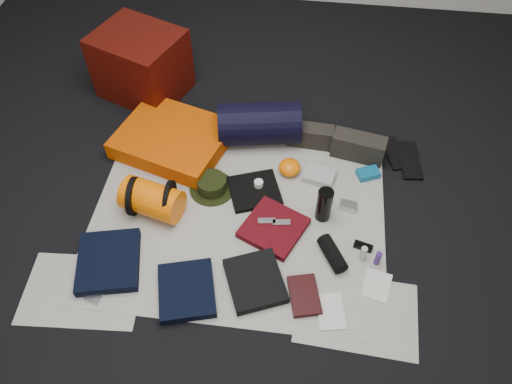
# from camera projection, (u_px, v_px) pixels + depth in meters

# --- Properties ---
(floor) EXTENTS (4.50, 4.50, 0.02)m
(floor) POSITION_uv_depth(u_px,v_px,m) (239.00, 217.00, 2.77)
(floor) COLOR black
(floor) RESTS_ON ground
(newspaper_mat) EXTENTS (1.60, 1.30, 0.01)m
(newspaper_mat) POSITION_uv_depth(u_px,v_px,m) (238.00, 215.00, 2.76)
(newspaper_mat) COLOR beige
(newspaper_mat) RESTS_ON floor
(newspaper_sheet_front_left) EXTENTS (0.61, 0.44, 0.00)m
(newspaper_sheet_front_left) POSITION_uv_depth(u_px,v_px,m) (83.00, 290.00, 2.48)
(newspaper_sheet_front_left) COLOR beige
(newspaper_sheet_front_left) RESTS_ON floor
(newspaper_sheet_front_right) EXTENTS (0.60, 0.43, 0.00)m
(newspaper_sheet_front_right) POSITION_uv_depth(u_px,v_px,m) (356.00, 313.00, 2.40)
(newspaper_sheet_front_right) COLOR beige
(newspaper_sheet_front_right) RESTS_ON floor
(red_cabinet) EXTENTS (0.64, 0.60, 0.43)m
(red_cabinet) POSITION_uv_depth(u_px,v_px,m) (141.00, 64.00, 3.26)
(red_cabinet) COLOR #460A05
(red_cabinet) RESTS_ON floor
(sleeping_pad) EXTENTS (0.75, 0.67, 0.11)m
(sleeping_pad) POSITION_uv_depth(u_px,v_px,m) (173.00, 139.00, 3.05)
(sleeping_pad) COLOR #CE4A02
(sleeping_pad) RESTS_ON newspaper_mat
(stuff_sack) EXTENTS (0.36, 0.27, 0.19)m
(stuff_sack) POSITION_uv_depth(u_px,v_px,m) (152.00, 199.00, 2.71)
(stuff_sack) COLOR #F86904
(stuff_sack) RESTS_ON newspaper_mat
(sack_strap_left) EXTENTS (0.02, 0.22, 0.22)m
(sack_strap_left) POSITION_uv_depth(u_px,v_px,m) (134.00, 196.00, 2.70)
(sack_strap_left) COLOR black
(sack_strap_left) RESTS_ON newspaper_mat
(sack_strap_right) EXTENTS (0.03, 0.22, 0.22)m
(sack_strap_right) POSITION_uv_depth(u_px,v_px,m) (170.00, 200.00, 2.69)
(sack_strap_right) COLOR black
(sack_strap_right) RESTS_ON newspaper_mat
(navy_duffel) EXTENTS (0.53, 0.34, 0.26)m
(navy_duffel) POSITION_uv_depth(u_px,v_px,m) (259.00, 124.00, 3.02)
(navy_duffel) COLOR black
(navy_duffel) RESTS_ON newspaper_mat
(boonie_brim) EXTENTS (0.29, 0.29, 0.01)m
(boonie_brim) POSITION_uv_depth(u_px,v_px,m) (212.00, 188.00, 2.87)
(boonie_brim) COLOR black
(boonie_brim) RESTS_ON newspaper_mat
(boonie_crown) EXTENTS (0.17, 0.17, 0.07)m
(boonie_crown) POSITION_uv_depth(u_px,v_px,m) (212.00, 184.00, 2.84)
(boonie_crown) COLOR black
(boonie_crown) RESTS_ON boonie_brim
(hiking_boot_left) EXTENTS (0.28, 0.12, 0.14)m
(hiking_boot_left) POSITION_uv_depth(u_px,v_px,m) (311.00, 136.00, 3.05)
(hiking_boot_left) COLOR #27241F
(hiking_boot_left) RESTS_ON newspaper_mat
(hiking_boot_right) EXTENTS (0.33, 0.18, 0.16)m
(hiking_boot_right) POSITION_uv_depth(u_px,v_px,m) (358.00, 147.00, 2.98)
(hiking_boot_right) COLOR #27241F
(hiking_boot_right) RESTS_ON newspaper_mat
(flip_flop_left) EXTENTS (0.17, 0.28, 0.01)m
(flip_flop_left) POSITION_uv_depth(u_px,v_px,m) (394.00, 153.00, 3.05)
(flip_flop_left) COLOR black
(flip_flop_left) RESTS_ON floor
(flip_flop_right) EXTENTS (0.14, 0.31, 0.02)m
(flip_flop_right) POSITION_uv_depth(u_px,v_px,m) (410.00, 160.00, 3.01)
(flip_flop_right) COLOR black
(flip_flop_right) RESTS_ON floor
(trousers_navy_a) EXTENTS (0.38, 0.41, 0.05)m
(trousers_navy_a) POSITION_uv_depth(u_px,v_px,m) (109.00, 261.00, 2.54)
(trousers_navy_a) COLOR black
(trousers_navy_a) RESTS_ON newspaper_mat
(trousers_navy_b) EXTENTS (0.34, 0.37, 0.05)m
(trousers_navy_b) POSITION_uv_depth(u_px,v_px,m) (187.00, 290.00, 2.44)
(trousers_navy_b) COLOR black
(trousers_navy_b) RESTS_ON newspaper_mat
(trousers_charcoal) EXTENTS (0.36, 0.38, 0.05)m
(trousers_charcoal) POSITION_uv_depth(u_px,v_px,m) (255.00, 281.00, 2.48)
(trousers_charcoal) COLOR black
(trousers_charcoal) RESTS_ON newspaper_mat
(black_tshirt) EXTENTS (0.35, 0.34, 0.03)m
(black_tshirt) POSITION_uv_depth(u_px,v_px,m) (254.00, 191.00, 2.85)
(black_tshirt) COLOR black
(black_tshirt) RESTS_ON newspaper_mat
(red_shirt) EXTENTS (0.40, 0.40, 0.04)m
(red_shirt) POSITION_uv_depth(u_px,v_px,m) (274.00, 228.00, 2.68)
(red_shirt) COLOR #4E080F
(red_shirt) RESTS_ON newspaper_mat
(orange_stuff_sack) EXTENTS (0.17, 0.17, 0.09)m
(orange_stuff_sack) POSITION_uv_depth(u_px,v_px,m) (290.00, 167.00, 2.92)
(orange_stuff_sack) COLOR #F86904
(orange_stuff_sack) RESTS_ON newspaper_mat
(first_aid_pouch) EXTENTS (0.20, 0.17, 0.04)m
(first_aid_pouch) POSITION_uv_depth(u_px,v_px,m) (319.00, 175.00, 2.91)
(first_aid_pouch) COLOR #979F97
(first_aid_pouch) RESTS_ON newspaper_mat
(water_bottle) EXTENTS (0.11, 0.11, 0.21)m
(water_bottle) POSITION_uv_depth(u_px,v_px,m) (324.00, 205.00, 2.67)
(water_bottle) COLOR black
(water_bottle) RESTS_ON newspaper_mat
(speaker) EXTENTS (0.17, 0.22, 0.08)m
(speaker) POSITION_uv_depth(u_px,v_px,m) (332.00, 254.00, 2.56)
(speaker) COLOR black
(speaker) RESTS_ON newspaper_mat
(compact_camera) EXTENTS (0.10, 0.07, 0.04)m
(compact_camera) POSITION_uv_depth(u_px,v_px,m) (348.00, 206.00, 2.78)
(compact_camera) COLOR silver
(compact_camera) RESTS_ON newspaper_mat
(cyan_case) EXTENTS (0.15, 0.12, 0.04)m
(cyan_case) POSITION_uv_depth(u_px,v_px,m) (368.00, 173.00, 2.92)
(cyan_case) COLOR #0D5C85
(cyan_case) RESTS_ON newspaper_mat
(toiletry_purple) EXTENTS (0.04, 0.04, 0.09)m
(toiletry_purple) POSITION_uv_depth(u_px,v_px,m) (378.00, 258.00, 2.53)
(toiletry_purple) COLOR #3C2067
(toiletry_purple) RESTS_ON newspaper_mat
(toiletry_clear) EXTENTS (0.04, 0.04, 0.10)m
(toiletry_clear) POSITION_uv_depth(u_px,v_px,m) (363.00, 253.00, 2.55)
(toiletry_clear) COLOR #ACB0AB
(toiletry_clear) RESTS_ON newspaper_mat
(paperback_book) EXTENTS (0.19, 0.24, 0.03)m
(paperback_book) POSITION_uv_depth(u_px,v_px,m) (304.00, 295.00, 2.44)
(paperback_book) COLOR black
(paperback_book) RESTS_ON newspaper_mat
(map_booklet) EXTENTS (0.16, 0.21, 0.01)m
(map_booklet) POSITION_uv_depth(u_px,v_px,m) (331.00, 311.00, 2.40)
(map_booklet) COLOR silver
(map_booklet) RESTS_ON newspaper_mat
(map_printout) EXTENTS (0.16, 0.19, 0.01)m
(map_printout) POSITION_uv_depth(u_px,v_px,m) (377.00, 285.00, 2.49)
(map_printout) COLOR silver
(map_printout) RESTS_ON newspaper_mat
(sunglasses) EXTENTS (0.11, 0.06, 0.02)m
(sunglasses) POSITION_uv_depth(u_px,v_px,m) (363.00, 246.00, 2.62)
(sunglasses) COLOR black
(sunglasses) RESTS_ON newspaper_mat
(key_cluster) EXTENTS (0.09, 0.09, 0.01)m
(key_cluster) POSITION_uv_depth(u_px,v_px,m) (95.00, 295.00, 2.45)
(key_cluster) COLOR silver
(key_cluster) RESTS_ON newspaper_mat
(tape_roll) EXTENTS (0.05, 0.05, 0.04)m
(tape_roll) POSITION_uv_depth(u_px,v_px,m) (259.00, 184.00, 2.84)
(tape_roll) COLOR silver
(tape_roll) RESTS_ON black_tshirt
(energy_bar_a) EXTENTS (0.10, 0.05, 0.01)m
(energy_bar_a) POSITION_uv_depth(u_px,v_px,m) (267.00, 221.00, 2.68)
(energy_bar_a) COLOR silver
(energy_bar_a) RESTS_ON red_shirt
(energy_bar_b) EXTENTS (0.10, 0.05, 0.01)m
(energy_bar_b) POSITION_uv_depth(u_px,v_px,m) (281.00, 223.00, 2.67)
(energy_bar_b) COLOR silver
(energy_bar_b) RESTS_ON red_shirt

